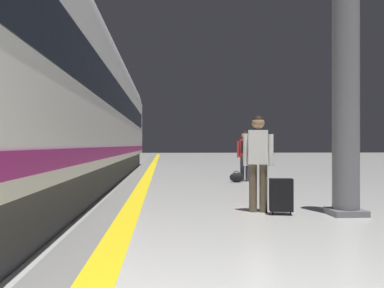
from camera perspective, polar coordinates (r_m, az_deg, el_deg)
safety_line_strip at (r=11.06m, az=-7.07°, el=-6.18°), size 0.36×80.00×0.01m
tactile_edge_band at (r=11.08m, az=-8.83°, el=-6.17°), size 0.64×80.00×0.01m
high_speed_train at (r=8.43m, az=-23.02°, el=9.00°), size 2.94×35.39×4.97m
passenger_near at (r=7.20m, az=9.22°, el=-1.67°), size 0.51×0.28×1.68m
suitcase_near at (r=7.05m, az=12.33°, el=-6.97°), size 0.41×0.29×0.60m
passenger_mid at (r=13.18m, az=7.40°, el=-1.07°), size 0.50×0.33×1.61m
duffel_bag_mid at (r=12.92m, az=6.23°, el=-4.65°), size 0.44×0.26×0.36m
platform_pillar at (r=7.29m, az=20.67°, el=4.25°), size 0.56×0.56×3.60m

